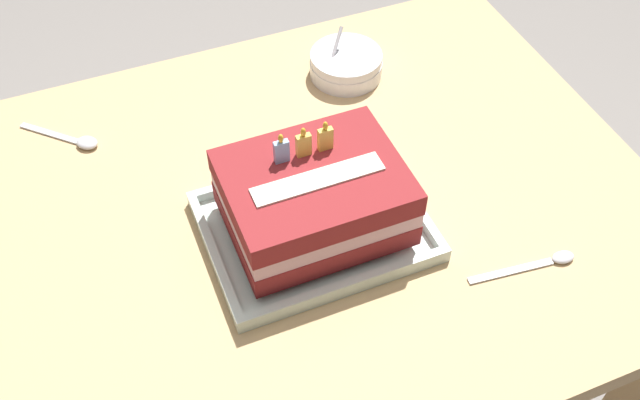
% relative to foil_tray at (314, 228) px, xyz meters
% --- Properties ---
extents(dining_table, '(0.94, 0.79, 0.76)m').
position_rel_foil_tray_xyz_m(dining_table, '(0.04, 0.05, -0.13)').
color(dining_table, tan).
rests_on(dining_table, ground_plane).
extents(foil_tray, '(0.30, 0.23, 0.02)m').
position_rel_foil_tray_xyz_m(foil_tray, '(0.00, 0.00, 0.00)').
color(foil_tray, silver).
rests_on(foil_tray, dining_table).
extents(birthday_cake, '(0.23, 0.18, 0.14)m').
position_rel_foil_tray_xyz_m(birthday_cake, '(0.00, 0.00, 0.06)').
color(birthday_cake, maroon).
rests_on(birthday_cake, foil_tray).
extents(bowl_stack, '(0.12, 0.12, 0.08)m').
position_rel_foil_tray_xyz_m(bowl_stack, '(0.18, 0.30, 0.01)').
color(bowl_stack, white).
rests_on(bowl_stack, dining_table).
extents(serving_spoon_near_tray, '(0.11, 0.11, 0.01)m').
position_rel_foil_tray_xyz_m(serving_spoon_near_tray, '(-0.27, 0.30, -0.00)').
color(serving_spoon_near_tray, silver).
rests_on(serving_spoon_near_tray, dining_table).
extents(serving_spoon_by_bowls, '(0.15, 0.03, 0.01)m').
position_rel_foil_tray_xyz_m(serving_spoon_by_bowls, '(0.26, -0.17, -0.00)').
color(serving_spoon_by_bowls, silver).
rests_on(serving_spoon_by_bowls, dining_table).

